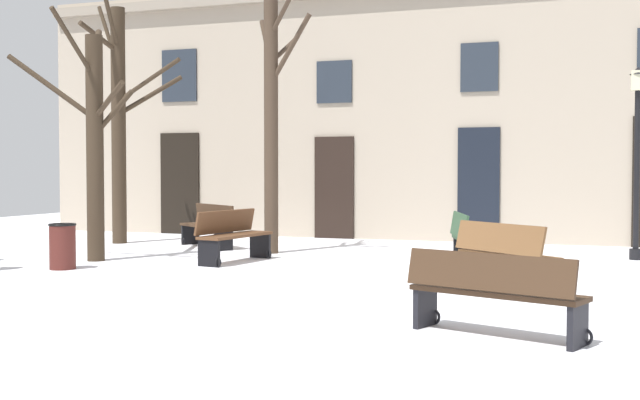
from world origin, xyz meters
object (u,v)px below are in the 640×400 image
(tree_center, at_px, (120,117))
(tree_right_of_center, at_px, (94,137))
(streetlamp, at_px, (637,141))
(bench_far_corner, at_px, (505,253))
(bench_by_litter_bin, at_px, (209,225))
(bench_near_lamp, at_px, (468,240))
(bench_back_to_back_left, at_px, (233,235))
(tree_near_facade, at_px, (272,112))
(litter_bin, at_px, (63,246))
(bench_back_to_back_right, at_px, (494,293))

(tree_center, bearing_deg, tree_right_of_center, -64.17)
(tree_right_of_center, relative_size, streetlamp, 1.25)
(bench_far_corner, distance_m, bench_by_litter_bin, 7.51)
(bench_by_litter_bin, distance_m, bench_near_lamp, 5.97)
(bench_by_litter_bin, bearing_deg, tree_right_of_center, -66.96)
(tree_center, relative_size, bench_back_to_back_left, 3.11)
(streetlamp, xyz_separation_m, bench_by_litter_bin, (-8.43, -0.46, -1.68))
(tree_near_facade, distance_m, litter_bin, 4.82)
(litter_bin, bearing_deg, bench_near_lamp, 21.25)
(tree_right_of_center, bearing_deg, streetlamp, 20.17)
(bench_far_corner, bearing_deg, bench_near_lamp, -28.10)
(streetlamp, height_order, bench_back_to_back_left, streetlamp)
(tree_center, xyz_separation_m, bench_by_litter_bin, (2.31, -0.21, -2.35))
(bench_back_to_back_right, bearing_deg, bench_back_to_back_left, -24.41)
(bench_by_litter_bin, bearing_deg, bench_back_to_back_right, -8.58)
(tree_center, height_order, bench_back_to_back_left, tree_center)
(tree_near_facade, relative_size, bench_far_corner, 3.67)
(litter_bin, relative_size, bench_by_litter_bin, 0.44)
(tree_near_facade, relative_size, litter_bin, 7.64)
(tree_near_facade, xyz_separation_m, bench_by_litter_bin, (-1.72, 0.64, -2.30))
(litter_bin, relative_size, bench_near_lamp, 0.45)
(streetlamp, xyz_separation_m, bench_far_corner, (-1.89, -4.16, -1.69))
(streetlamp, bearing_deg, bench_by_litter_bin, -176.85)
(bench_far_corner, height_order, bench_by_litter_bin, bench_by_litter_bin)
(bench_by_litter_bin, height_order, bench_near_lamp, bench_near_lamp)
(bench_far_corner, bearing_deg, bench_back_to_back_right, 134.11)
(tree_right_of_center, xyz_separation_m, bench_back_to_back_left, (2.44, 0.64, -1.76))
(tree_center, xyz_separation_m, streetlamp, (10.74, 0.26, -0.67))
(bench_back_to_back_left, xyz_separation_m, bench_near_lamp, (4.07, 0.58, -0.01))
(bench_far_corner, bearing_deg, tree_center, 15.80)
(bench_back_to_back_right, bearing_deg, streetlamp, -82.27)
(tree_right_of_center, xyz_separation_m, bench_back_to_back_right, (7.61, -4.33, -1.80))
(bench_by_litter_bin, height_order, bench_back_to_back_right, bench_by_litter_bin)
(tree_center, bearing_deg, bench_near_lamp, -13.37)
(bench_back_to_back_left, height_order, bench_far_corner, bench_back_to_back_left)
(litter_bin, xyz_separation_m, bench_back_to_back_right, (7.38, -3.11, 0.06))
(tree_right_of_center, height_order, bench_near_lamp, tree_right_of_center)
(tree_right_of_center, height_order, bench_by_litter_bin, tree_right_of_center)
(tree_near_facade, bearing_deg, bench_back_to_back_right, -52.37)
(bench_near_lamp, bearing_deg, tree_near_facade, 57.96)
(bench_near_lamp, bearing_deg, bench_back_to_back_left, 80.86)
(tree_near_facade, distance_m, bench_far_corner, 6.16)
(tree_center, xyz_separation_m, litter_bin, (1.75, -4.35, -2.44))
(tree_near_facade, bearing_deg, bench_by_litter_bin, 159.53)
(tree_near_facade, xyz_separation_m, tree_center, (-4.03, 0.85, 0.05))
(tree_center, height_order, litter_bin, tree_center)
(bench_far_corner, relative_size, bench_by_litter_bin, 0.92)
(tree_right_of_center, bearing_deg, tree_center, 115.83)
(tree_right_of_center, distance_m, bench_near_lamp, 6.86)
(tree_near_facade, xyz_separation_m, streetlamp, (6.70, 1.11, -0.62))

